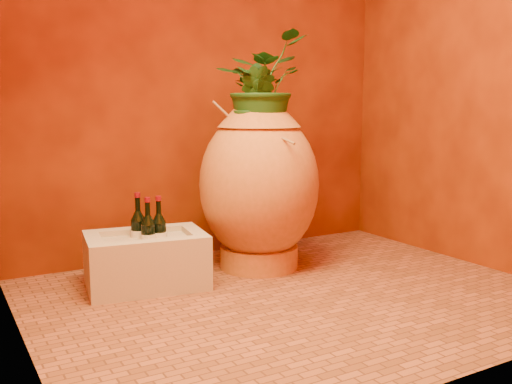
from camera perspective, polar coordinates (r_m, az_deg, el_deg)
floor at (r=2.88m, az=3.97°, el=-10.31°), size 2.50×2.50×0.00m
wall_back at (r=3.61m, az=-4.97°, el=13.65°), size 2.50×0.02×2.50m
wall_left at (r=2.29m, az=-23.72°, el=15.86°), size 0.02×2.00×2.50m
wall_right at (r=3.59m, az=21.46°, el=13.12°), size 0.02×2.00×2.50m
amphora at (r=3.25m, az=0.31°, el=0.77°), size 0.76×0.76×0.98m
stone_basin at (r=3.03m, az=-10.92°, el=-6.81°), size 0.65×0.50×0.28m
wine_bottle_a at (r=2.99m, az=-10.71°, el=-4.40°), size 0.08×0.08×0.32m
wine_bottle_b at (r=3.02m, az=-9.65°, el=-4.22°), size 0.08×0.08×0.32m
wine_bottle_c at (r=3.06m, az=-11.67°, el=-4.01°), size 0.08×0.08×0.33m
wall_tap at (r=3.60m, az=-1.68°, el=7.75°), size 0.07×0.15×0.16m
plant_main at (r=3.23m, az=0.48°, el=10.64°), size 0.68×0.65×0.58m
plant_side at (r=3.15m, az=-0.21°, el=8.65°), size 0.29×0.30×0.42m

